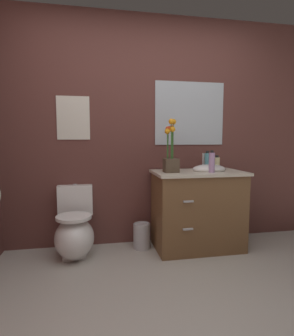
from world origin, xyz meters
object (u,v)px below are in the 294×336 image
(soap_bottle, at_px, (217,163))
(lotion_bottle, at_px, (207,161))
(trash_bin, at_px, (142,236))
(wall_mirror, at_px, (190,114))
(hand_wash_bottle, at_px, (212,162))
(toilet, at_px, (75,232))
(wall_poster, at_px, (73,118))
(vanity_cabinet, at_px, (198,209))
(flower_vase, at_px, (171,154))

(soap_bottle, xyz_separation_m, lotion_bottle, (-0.14, -0.05, 0.03))
(soap_bottle, bearing_deg, lotion_bottle, -160.44)
(trash_bin, relative_size, wall_mirror, 0.34)
(lotion_bottle, bearing_deg, trash_bin, 178.06)
(lotion_bottle, height_order, hand_wash_bottle, hand_wash_bottle)
(soap_bottle, bearing_deg, hand_wash_bottle, -124.89)
(soap_bottle, distance_m, trash_bin, 1.14)
(toilet, relative_size, wall_mirror, 0.86)
(hand_wash_bottle, distance_m, wall_poster, 1.50)
(wall_poster, bearing_deg, hand_wash_bottle, -16.92)
(vanity_cabinet, relative_size, flower_vase, 1.88)
(vanity_cabinet, height_order, soap_bottle, vanity_cabinet)
(lotion_bottle, xyz_separation_m, wall_mirror, (-0.13, 0.22, 0.53))
(flower_vase, bearing_deg, hand_wash_bottle, -11.80)
(hand_wash_bottle, bearing_deg, vanity_cabinet, 126.67)
(lotion_bottle, xyz_separation_m, wall_poster, (-1.40, 0.22, 0.46))
(flower_vase, bearing_deg, vanity_cabinet, 6.94)
(toilet, distance_m, vanity_cabinet, 1.29)
(vanity_cabinet, distance_m, wall_poster, 1.62)
(vanity_cabinet, height_order, wall_poster, wall_poster)
(lotion_bottle, distance_m, wall_mirror, 0.58)
(hand_wash_bottle, bearing_deg, soap_bottle, 55.11)
(soap_bottle, distance_m, wall_mirror, 0.63)
(flower_vase, distance_m, wall_poster, 1.09)
(vanity_cabinet, relative_size, soap_bottle, 6.35)
(soap_bottle, height_order, trash_bin, soap_bottle)
(lotion_bottle, distance_m, hand_wash_bottle, 0.20)
(wall_mirror, bearing_deg, vanity_cabinet, -89.45)
(toilet, distance_m, lotion_bottle, 1.56)
(soap_bottle, xyz_separation_m, wall_mirror, (-0.26, 0.17, 0.55))
(toilet, bearing_deg, flower_vase, -3.82)
(toilet, relative_size, hand_wash_bottle, 3.09)
(vanity_cabinet, distance_m, soap_bottle, 0.55)
(wall_mirror, bearing_deg, toilet, -168.15)
(vanity_cabinet, bearing_deg, soap_bottle, 24.71)
(vanity_cabinet, bearing_deg, lotion_bottle, 29.85)
(hand_wash_bottle, relative_size, wall_poster, 0.50)
(wall_mirror, bearing_deg, flower_vase, -133.02)
(toilet, distance_m, flower_vase, 1.23)
(flower_vase, bearing_deg, wall_poster, 161.02)
(trash_bin, xyz_separation_m, wall_poster, (-0.69, 0.20, 1.25))
(soap_bottle, xyz_separation_m, trash_bin, (-0.85, -0.02, -0.76))
(flower_vase, bearing_deg, soap_bottle, 15.39)
(toilet, distance_m, wall_mirror, 1.78)
(lotion_bottle, height_order, wall_mirror, wall_mirror)
(flower_vase, xyz_separation_m, wall_poster, (-0.97, 0.33, 0.37))
(flower_vase, bearing_deg, lotion_bottle, 14.07)
(flower_vase, distance_m, soap_bottle, 0.60)
(lotion_bottle, bearing_deg, vanity_cabinet, -150.15)
(toilet, height_order, trash_bin, toilet)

